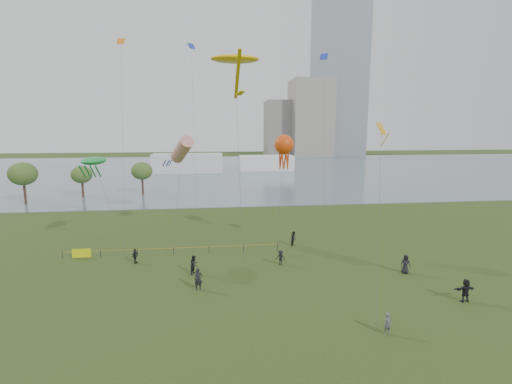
{
  "coord_description": "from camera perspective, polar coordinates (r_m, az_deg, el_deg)",
  "views": [
    {
      "loc": [
        -4.23,
        -25.55,
        14.22
      ],
      "look_at": [
        0.0,
        10.0,
        8.0
      ],
      "focal_mm": 26.0,
      "sensor_mm": 36.0,
      "label": 1
    }
  ],
  "objects": [
    {
      "name": "spectator_e",
      "position": [
        36.05,
        29.53,
        -13.04
      ],
      "size": [
        1.83,
        0.64,
        1.95
      ],
      "primitive_type": "imported",
      "rotation": [
        0.0,
        0.0,
        3.18
      ],
      "color": "black",
      "rests_on": "ground_plane"
    },
    {
      "name": "kite_delta",
      "position": [
        37.82,
        18.78,
        7.9
      ],
      "size": [
        5.98,
        12.79,
        14.7
      ],
      "rotation": [
        0.0,
        0.0,
        0.14
      ],
      "color": "#3F3F42"
    },
    {
      "name": "building_low",
      "position": [
        196.92,
        3.87,
        9.76
      ],
      "size": [
        16.0,
        18.0,
        28.0
      ],
      "primitive_type": "cube",
      "color": "slate",
      "rests_on": "ground_plane"
    },
    {
      "name": "kite_flyer",
      "position": [
        28.78,
        19.62,
        -18.56
      ],
      "size": [
        0.62,
        0.45,
        1.59
      ],
      "primitive_type": "imported",
      "rotation": [
        0.0,
        0.0,
        0.13
      ],
      "color": "#525359",
      "rests_on": "ground_plane"
    },
    {
      "name": "fence",
      "position": [
        44.65,
        -20.49,
        -8.61
      ],
      "size": [
        24.07,
        0.07,
        1.05
      ],
      "color": "black",
      "rests_on": "ground_plane"
    },
    {
      "name": "spectator_f",
      "position": [
        34.09,
        -8.86,
        -13.12
      ],
      "size": [
        0.81,
        0.63,
        1.96
      ],
      "primitive_type": "imported",
      "rotation": [
        0.0,
        0.0,
        0.25
      ],
      "color": "black",
      "rests_on": "ground_plane"
    },
    {
      "name": "ground_plane",
      "position": [
        29.55,
        2.42,
        -18.92
      ],
      "size": [
        400.0,
        400.0,
        0.0
      ],
      "primitive_type": "plane",
      "color": "#213510"
    },
    {
      "name": "pavilion_left",
      "position": [
        121.32,
        -10.46,
        4.38
      ],
      "size": [
        22.0,
        8.0,
        6.0
      ],
      "primitive_type": "cube",
      "color": "silver",
      "rests_on": "ground_plane"
    },
    {
      "name": "kite_octopus",
      "position": [
        43.8,
        4.34,
        7.22
      ],
      "size": [
        2.7,
        5.11,
        13.45
      ],
      "rotation": [
        0.0,
        0.0,
        -0.2
      ],
      "color": "#3F3F42"
    },
    {
      "name": "lake",
      "position": [
        126.42,
        -4.84,
        3.37
      ],
      "size": [
        400.0,
        120.0,
        0.08
      ],
      "primitive_type": "cube",
      "color": "slate",
      "rests_on": "ground_plane"
    },
    {
      "name": "pavilion_right",
      "position": [
        125.44,
        1.6,
        4.49
      ],
      "size": [
        18.0,
        7.0,
        5.0
      ],
      "primitive_type": "cube",
      "color": "white",
      "rests_on": "ground_plane"
    },
    {
      "name": "small_kites",
      "position": [
        48.73,
        -6.92,
        21.16
      ],
      "size": [
        24.82,
        7.26,
        2.87
      ],
      "color": "orange"
    },
    {
      "name": "kite_windsock",
      "position": [
        48.54,
        -11.34,
        6.41
      ],
      "size": [
        4.2,
        9.49,
        13.35
      ],
      "rotation": [
        0.0,
        0.0,
        0.38
      ],
      "color": "#3F3F42"
    },
    {
      "name": "kite_creature",
      "position": [
        45.38,
        -23.7,
        4.39
      ],
      "size": [
        5.92,
        7.54,
        11.02
      ],
      "rotation": [
        0.0,
        0.0,
        0.01
      ],
      "color": "#3F3F42"
    },
    {
      "name": "kite_stingray",
      "position": [
        45.07,
        -3.27,
        19.7
      ],
      "size": [
        5.64,
        10.24,
        22.44
      ],
      "rotation": [
        0.0,
        0.0,
        0.09
      ],
      "color": "#3F3F42"
    },
    {
      "name": "trees",
      "position": [
        82.17,
        -25.83,
        2.61
      ],
      "size": [
        24.77,
        13.07,
        7.89
      ],
      "color": "#382219",
      "rests_on": "ground_plane"
    },
    {
      "name": "spectator_a",
      "position": [
        37.57,
        -9.49,
        -10.97
      ],
      "size": [
        1.06,
        1.15,
        1.9
      ],
      "primitive_type": "imported",
      "rotation": [
        0.0,
        0.0,
        1.1
      ],
      "color": "black",
      "rests_on": "ground_plane"
    },
    {
      "name": "spectator_g",
      "position": [
        45.75,
        5.84,
        -7.12
      ],
      "size": [
        1.07,
        1.11,
        1.8
      ],
      "primitive_type": "imported",
      "rotation": [
        0.0,
        0.0,
        0.91
      ],
      "color": "black",
      "rests_on": "ground_plane"
    },
    {
      "name": "spectator_c",
      "position": [
        41.89,
        -18.11,
        -9.34
      ],
      "size": [
        0.74,
        1.01,
        1.6
      ],
      "primitive_type": "imported",
      "rotation": [
        0.0,
        0.0,
        1.14
      ],
      "color": "black",
      "rests_on": "ground_plane"
    },
    {
      "name": "tower",
      "position": [
        209.63,
        12.77,
        22.23
      ],
      "size": [
        24.0,
        24.0,
        120.0
      ],
      "primitive_type": "cube",
      "color": "slate",
      "rests_on": "ground_plane"
    },
    {
      "name": "spectator_d",
      "position": [
        40.08,
        22.01,
        -10.23
      ],
      "size": [
        1.06,
        0.84,
        1.9
      ],
      "primitive_type": "imported",
      "rotation": [
        0.0,
        0.0,
        -0.29
      ],
      "color": "black",
      "rests_on": "ground_plane"
    },
    {
      "name": "building_mid",
      "position": [
        194.22,
        8.36,
        11.16
      ],
      "size": [
        20.0,
        20.0,
        38.0
      ],
      "primitive_type": "cube",
      "color": "gray",
      "rests_on": "ground_plane"
    },
    {
      "name": "spectator_b",
      "position": [
        39.46,
        3.8,
        -10.05
      ],
      "size": [
        1.19,
        1.03,
        1.6
      ],
      "primitive_type": "imported",
      "rotation": [
        0.0,
        0.0,
        -0.52
      ],
      "color": "black",
      "rests_on": "ground_plane"
    }
  ]
}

